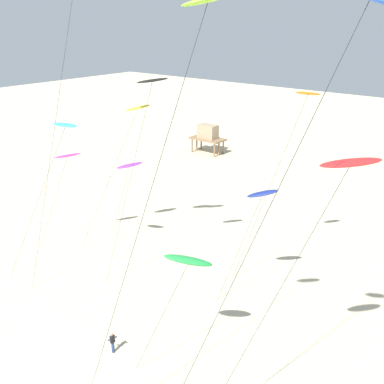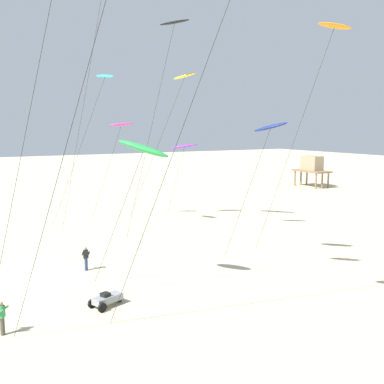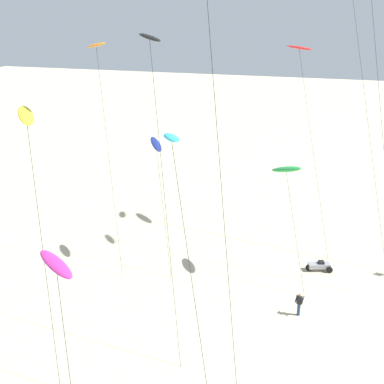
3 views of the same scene
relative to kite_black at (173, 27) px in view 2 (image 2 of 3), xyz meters
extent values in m
plane|color=beige|center=(5.02, -13.74, -17.88)|extent=(260.00, 260.00, 0.00)
ellipsoid|color=black|center=(0.07, 0.06, 0.34)|extent=(2.07, 2.24, 0.52)
cylinder|color=#262626|center=(-1.82, -1.45, -8.81)|extent=(3.81, 3.03, 18.15)
cylinder|color=#262626|center=(-5.89, -5.71, -5.21)|extent=(4.95, 3.94, 25.36)
cylinder|color=#262626|center=(15.49, -8.05, -9.60)|extent=(5.36, 4.26, 16.57)
ellipsoid|color=orange|center=(9.21, 8.38, -0.77)|extent=(1.82, 2.47, 0.73)
cylinder|color=#262626|center=(7.07, 6.68, -9.37)|extent=(4.32, 3.44, 17.04)
ellipsoid|color=navy|center=(8.50, 3.33, -7.99)|extent=(2.42, 2.00, 0.92)
cylinder|color=#262626|center=(7.18, 2.29, -12.99)|extent=(2.66, 2.12, 9.79)
ellipsoid|color=purple|center=(-9.57, 6.10, -10.06)|extent=(2.14, 2.83, 0.69)
cylinder|color=#262626|center=(-10.44, 5.42, -14.03)|extent=(1.76, 1.40, 7.71)
cylinder|color=#262626|center=(15.65, -11.96, -6.20)|extent=(7.00, 5.56, 23.37)
cylinder|color=#262626|center=(10.58, -12.97, -6.20)|extent=(5.82, 4.63, 23.37)
ellipsoid|color=#33BFE0|center=(-6.56, -3.65, -3.45)|extent=(2.14, 1.60, 0.55)
cylinder|color=#262626|center=(-9.15, -5.71, -10.72)|extent=(5.23, 4.16, 14.33)
ellipsoid|color=yellow|center=(-5.89, 4.17, -3.10)|extent=(2.29, 2.14, 0.81)
cylinder|color=#262626|center=(-8.47, 2.13, -10.54)|extent=(5.19, 4.13, 14.70)
ellipsoid|color=#D8339E|center=(-11.27, -0.45, -7.75)|extent=(1.88, 2.51, 0.56)
cylinder|color=#262626|center=(-12.79, -1.67, -12.86)|extent=(3.09, 2.46, 10.05)
ellipsoid|color=green|center=(9.17, -6.67, -9.24)|extent=(2.80, 3.00, 1.37)
cylinder|color=#262626|center=(7.73, -7.81, -13.65)|extent=(2.92, 2.32, 8.48)
cylinder|color=navy|center=(3.80, -8.82, -17.44)|extent=(0.22, 0.22, 0.88)
cube|color=black|center=(3.80, -8.82, -16.71)|extent=(0.24, 0.36, 0.58)
sphere|color=#9E7051|center=(3.80, -8.82, -16.31)|extent=(0.20, 0.20, 0.20)
cylinder|color=black|center=(3.77, -9.04, -16.66)|extent=(0.51, 0.15, 0.39)
cylinder|color=black|center=(3.83, -8.60, -16.66)|extent=(0.51, 0.15, 0.39)
cylinder|color=#4C4738|center=(11.63, -15.14, -17.44)|extent=(0.22, 0.22, 0.88)
cube|color=#338C4C|center=(11.63, -15.14, -16.71)|extent=(0.39, 0.36, 0.58)
sphere|color=#9E7051|center=(11.63, -15.14, -16.31)|extent=(0.20, 0.20, 0.20)
cylinder|color=#338C4C|center=(11.45, -15.01, -16.66)|extent=(0.36, 0.46, 0.39)
cylinder|color=#846647|center=(-24.27, 35.10, -16.63)|extent=(0.28, 0.28, 2.50)
cylinder|color=#846647|center=(-19.32, 35.10, -16.63)|extent=(0.28, 0.28, 2.50)
cylinder|color=#846647|center=(-24.27, 37.77, -16.63)|extent=(0.28, 0.28, 2.50)
cylinder|color=#846647|center=(-19.32, 37.77, -16.63)|extent=(0.28, 0.28, 2.50)
cylinder|color=#846647|center=(-24.27, 36.43, -16.63)|extent=(0.28, 0.28, 2.50)
cylinder|color=#846647|center=(-19.32, 36.43, -16.63)|extent=(0.28, 0.28, 2.50)
cube|color=#846647|center=(-21.79, 36.43, -15.26)|extent=(6.19, 3.34, 0.24)
cube|color=#9E896B|center=(-21.79, 36.43, -13.96)|extent=(3.40, 2.00, 2.38)
cube|color=gray|center=(10.67, -9.59, -17.44)|extent=(1.23, 1.84, 0.36)
cube|color=black|center=(10.72, -9.73, -17.16)|extent=(0.56, 0.56, 0.20)
cylinder|color=black|center=(10.40, -8.83, -17.62)|extent=(0.29, 0.53, 0.52)
cylinder|color=black|center=(10.49, -10.42, -17.62)|extent=(0.29, 0.53, 0.52)
cylinder|color=black|center=(11.34, -10.11, -17.62)|extent=(0.29, 0.53, 0.52)
camera|label=1|loc=(24.76, -25.62, 4.97)|focal=42.04mm
camera|label=2|loc=(34.11, -17.22, -7.95)|focal=42.61mm
camera|label=3|loc=(-26.39, -11.16, 1.70)|focal=46.96mm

